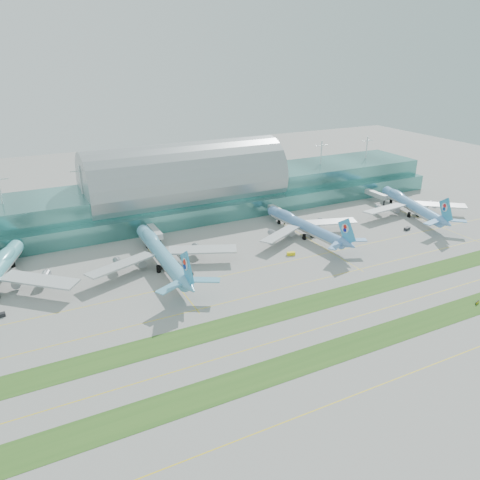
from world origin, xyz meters
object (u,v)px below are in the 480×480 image
airliner_c (304,225)px  airliner_b (162,253)px  airliner_d (411,204)px  terminal (186,191)px  taxiway_sign_east (477,302)px

airliner_c → airliner_b: bearing=176.7°
airliner_d → airliner_b: bearing=-163.5°
airliner_b → airliner_d: size_ratio=1.08×
terminal → airliner_d: 137.45m
airliner_b → taxiway_sign_east: 135.74m
airliner_c → taxiway_sign_east: (21.41, -92.41, -5.55)m
airliner_d → taxiway_sign_east: size_ratio=26.99×
airliner_b → airliner_c: bearing=3.0°
terminal → taxiway_sign_east: 170.00m
airliner_b → airliner_c: 80.76m
airliner_c → airliner_d: 78.15m
airliner_c → airliner_d: bearing=-5.3°
terminal → taxiway_sign_east: size_ratio=122.15×
terminal → airliner_c: 77.87m
airliner_b → airliner_c: size_ratio=1.12×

